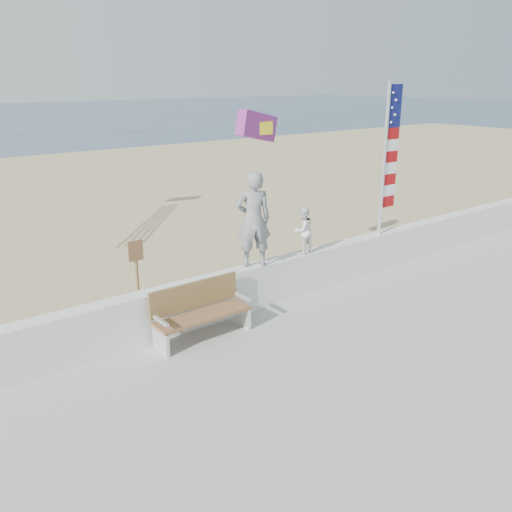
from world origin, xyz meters
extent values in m
plane|color=#2D445B|center=(0.00, 0.00, 0.00)|extent=(220.00, 220.00, 0.00)
cube|color=tan|center=(0.00, 9.00, 0.04)|extent=(90.00, 40.00, 0.08)
cube|color=silver|center=(0.00, 2.00, 0.63)|extent=(30.00, 0.35, 0.90)
imported|color=slate|center=(0.29, 2.00, 2.02)|extent=(0.81, 0.69, 1.88)
imported|color=silver|center=(1.60, 2.00, 1.59)|extent=(0.51, 0.40, 1.01)
cube|color=brown|center=(-1.26, 1.45, 0.62)|extent=(1.80, 0.50, 0.06)
cube|color=olive|center=(-1.26, 1.72, 0.93)|extent=(1.80, 0.05, 0.50)
cube|color=silver|center=(-2.11, 1.45, 0.38)|extent=(0.06, 0.50, 0.40)
cube|color=silver|center=(-2.11, 1.40, 0.78)|extent=(0.06, 0.45, 0.05)
cube|color=white|center=(-0.41, 1.45, 0.38)|extent=(0.06, 0.50, 0.40)
cube|color=silver|center=(-0.41, 1.40, 0.78)|extent=(0.06, 0.45, 0.05)
cylinder|color=silver|center=(4.08, 2.00, 2.83)|extent=(0.08, 0.08, 3.50)
cube|color=#0F1451|center=(4.32, 2.00, 4.03)|extent=(0.44, 0.02, 0.95)
cube|color=#9E0A0C|center=(4.32, 2.00, 1.84)|extent=(0.44, 0.02, 0.26)
cube|color=white|center=(4.32, 2.00, 2.10)|extent=(0.44, 0.02, 0.26)
cube|color=#9E0A0C|center=(4.32, 2.00, 2.37)|extent=(0.44, 0.02, 0.26)
cube|color=white|center=(4.32, 2.00, 2.63)|extent=(0.44, 0.02, 0.26)
cube|color=#9E0A0C|center=(4.32, 2.00, 2.89)|extent=(0.44, 0.02, 0.26)
cube|color=white|center=(4.32, 2.00, 3.16)|extent=(0.44, 0.02, 0.26)
cube|color=#9E0A0C|center=(4.32, 2.00, 3.42)|extent=(0.44, 0.02, 0.26)
sphere|color=white|center=(4.20, 1.98, 3.68)|extent=(0.06, 0.06, 0.06)
sphere|color=white|center=(4.32, 1.98, 3.84)|extent=(0.06, 0.06, 0.06)
sphere|color=white|center=(4.20, 1.98, 4.00)|extent=(0.06, 0.06, 0.06)
sphere|color=white|center=(4.32, 1.98, 4.16)|extent=(0.06, 0.06, 0.06)
sphere|color=white|center=(4.20, 1.98, 4.32)|extent=(0.06, 0.06, 0.06)
cube|color=red|center=(1.58, 3.56, 3.63)|extent=(1.12, 0.44, 0.75)
cube|color=yellow|center=(1.73, 3.56, 3.58)|extent=(0.39, 0.29, 0.28)
cylinder|color=olive|center=(-1.47, 3.62, 0.68)|extent=(0.07, 0.07, 1.20)
cube|color=brown|center=(-1.47, 3.60, 1.33)|extent=(0.32, 0.03, 0.42)
camera|label=1|loc=(-5.89, -6.08, 4.63)|focal=38.00mm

